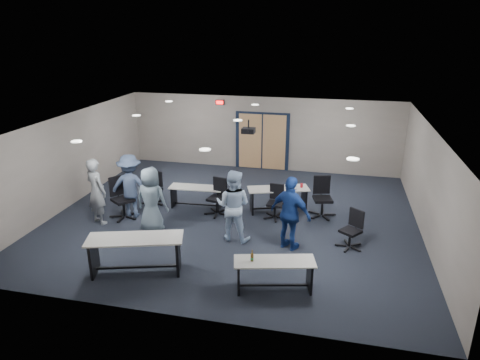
% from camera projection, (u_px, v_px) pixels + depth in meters
% --- Properties ---
extents(floor, '(10.00, 10.00, 0.00)m').
position_uv_depth(floor, '(234.00, 217.00, 12.10)').
color(floor, black).
rests_on(floor, ground).
extents(back_wall, '(10.00, 0.04, 2.70)m').
position_uv_depth(back_wall, '(262.00, 134.00, 15.77)').
color(back_wall, gray).
rests_on(back_wall, floor).
extents(front_wall, '(10.00, 0.04, 2.70)m').
position_uv_depth(front_wall, '(173.00, 252.00, 7.52)').
color(front_wall, gray).
rests_on(front_wall, floor).
extents(left_wall, '(0.04, 9.00, 2.70)m').
position_uv_depth(left_wall, '(70.00, 160.00, 12.69)').
color(left_wall, gray).
rests_on(left_wall, floor).
extents(right_wall, '(0.04, 9.00, 2.70)m').
position_uv_depth(right_wall, '(429.00, 186.00, 10.59)').
color(right_wall, gray).
rests_on(right_wall, floor).
extents(ceiling, '(10.00, 9.00, 0.04)m').
position_uv_depth(ceiling, '(233.00, 123.00, 11.18)').
color(ceiling, silver).
rests_on(ceiling, back_wall).
extents(double_door, '(2.00, 0.07, 2.20)m').
position_uv_depth(double_door, '(262.00, 142.00, 15.84)').
color(double_door, black).
rests_on(double_door, back_wall).
extents(exit_sign, '(0.32, 0.07, 0.18)m').
position_uv_depth(exit_sign, '(220.00, 102.00, 15.68)').
color(exit_sign, black).
rests_on(exit_sign, back_wall).
extents(ceiling_projector, '(0.35, 0.32, 0.37)m').
position_uv_depth(ceiling_projector, '(248.00, 130.00, 11.68)').
color(ceiling_projector, black).
rests_on(ceiling_projector, ceiling).
extents(ceiling_can_lights, '(6.24, 5.74, 0.02)m').
position_uv_depth(ceiling_can_lights, '(236.00, 122.00, 11.42)').
color(ceiling_can_lights, white).
rests_on(ceiling_can_lights, ceiling).
extents(table_front_left, '(2.15, 1.24, 0.83)m').
position_uv_depth(table_front_left, '(136.00, 249.00, 9.23)').
color(table_front_left, '#B4B1AA').
rests_on(table_front_left, floor).
extents(table_front_right, '(1.71, 0.91, 0.91)m').
position_uv_depth(table_front_right, '(274.00, 270.00, 8.64)').
color(table_front_right, '#B4B1AA').
rests_on(table_front_right, floor).
extents(table_back_left, '(1.60, 0.61, 0.64)m').
position_uv_depth(table_back_left, '(196.00, 193.00, 12.62)').
color(table_back_left, '#B4B1AA').
rests_on(table_back_left, floor).
extents(table_back_right, '(1.84, 1.12, 0.82)m').
position_uv_depth(table_back_right, '(278.00, 195.00, 12.34)').
color(table_back_right, '#B4B1AA').
rests_on(table_back_right, floor).
extents(chair_back_a, '(0.78, 0.78, 0.99)m').
position_uv_depth(chair_back_a, '(153.00, 189.00, 12.83)').
color(chair_back_a, black).
rests_on(chair_back_a, floor).
extents(chair_back_b, '(0.79, 0.79, 1.05)m').
position_uv_depth(chair_back_b, '(217.00, 197.00, 12.10)').
color(chair_back_b, black).
rests_on(chair_back_b, floor).
extents(chair_back_c, '(0.64, 0.64, 0.96)m').
position_uv_depth(chair_back_c, '(275.00, 202.00, 11.87)').
color(chair_back_c, black).
rests_on(chair_back_c, floor).
extents(chair_back_d, '(0.87, 0.87, 1.14)m').
position_uv_depth(chair_back_d, '(323.00, 198.00, 11.96)').
color(chair_back_d, black).
rests_on(chair_back_d, floor).
extents(chair_loose_left, '(1.03, 1.03, 1.17)m').
position_uv_depth(chair_loose_left, '(123.00, 198.00, 11.87)').
color(chair_loose_left, black).
rests_on(chair_loose_left, floor).
extents(chair_loose_right, '(0.84, 0.84, 0.96)m').
position_uv_depth(chair_loose_right, '(351.00, 230.00, 10.27)').
color(chair_loose_right, black).
rests_on(chair_loose_right, floor).
extents(person_gray, '(0.79, 0.68, 1.83)m').
position_uv_depth(person_gray, '(96.00, 191.00, 11.47)').
color(person_gray, gray).
rests_on(person_gray, floor).
extents(person_plaid, '(0.89, 0.62, 1.75)m').
position_uv_depth(person_plaid, '(151.00, 200.00, 11.00)').
color(person_plaid, slate).
rests_on(person_plaid, floor).
extents(person_lightblue, '(0.94, 0.77, 1.83)m').
position_uv_depth(person_lightblue, '(233.00, 205.00, 10.56)').
color(person_lightblue, '#C0DCFF').
rests_on(person_lightblue, floor).
extents(person_navy, '(1.16, 0.87, 1.83)m').
position_uv_depth(person_navy, '(291.00, 214.00, 10.11)').
color(person_navy, navy).
rests_on(person_navy, floor).
extents(person_back, '(1.29, 0.93, 1.81)m').
position_uv_depth(person_back, '(130.00, 186.00, 11.87)').
color(person_back, '#425477').
rests_on(person_back, floor).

